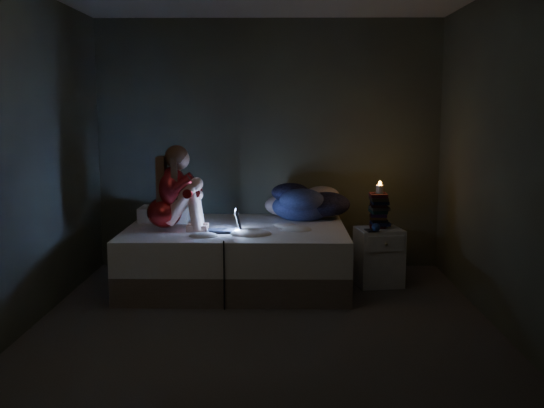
{
  "coord_description": "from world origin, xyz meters",
  "views": [
    {
      "loc": [
        0.14,
        -5.03,
        1.67
      ],
      "look_at": [
        0.05,
        1.0,
        0.8
      ],
      "focal_mm": 43.38,
      "sensor_mm": 36.0,
      "label": 1
    }
  ],
  "objects_px": {
    "laptop": "(224,220)",
    "phone": "(367,230)",
    "candle": "(380,191)",
    "bed": "(237,256)",
    "nightstand": "(379,257)",
    "woman": "(164,188)"
  },
  "relations": [
    {
      "from": "woman",
      "to": "laptop",
      "type": "relative_size",
      "value": 2.55
    },
    {
      "from": "nightstand",
      "to": "phone",
      "type": "bearing_deg",
      "value": -148.31
    },
    {
      "from": "nightstand",
      "to": "phone",
      "type": "distance_m",
      "value": 0.33
    },
    {
      "from": "phone",
      "to": "laptop",
      "type": "bearing_deg",
      "value": -173.27
    },
    {
      "from": "laptop",
      "to": "nightstand",
      "type": "xyz_separation_m",
      "value": [
        1.45,
        0.29,
        -0.4
      ]
    },
    {
      "from": "laptop",
      "to": "nightstand",
      "type": "relative_size",
      "value": 0.56
    },
    {
      "from": "bed",
      "to": "candle",
      "type": "relative_size",
      "value": 25.73
    },
    {
      "from": "bed",
      "to": "woman",
      "type": "distance_m",
      "value": 0.96
    },
    {
      "from": "bed",
      "to": "phone",
      "type": "xyz_separation_m",
      "value": [
        1.23,
        -0.1,
        0.27
      ]
    },
    {
      "from": "laptop",
      "to": "candle",
      "type": "xyz_separation_m",
      "value": [
        1.46,
        0.35,
        0.23
      ]
    },
    {
      "from": "bed",
      "to": "phone",
      "type": "height_order",
      "value": "bed"
    },
    {
      "from": "nightstand",
      "to": "phone",
      "type": "relative_size",
      "value": 3.92
    },
    {
      "from": "bed",
      "to": "candle",
      "type": "height_order",
      "value": "candle"
    },
    {
      "from": "bed",
      "to": "laptop",
      "type": "distance_m",
      "value": 0.49
    },
    {
      "from": "bed",
      "to": "candle",
      "type": "xyz_separation_m",
      "value": [
        1.36,
        0.08,
        0.62
      ]
    },
    {
      "from": "bed",
      "to": "laptop",
      "type": "height_order",
      "value": "laptop"
    },
    {
      "from": "laptop",
      "to": "phone",
      "type": "distance_m",
      "value": 1.34
    },
    {
      "from": "phone",
      "to": "bed",
      "type": "bearing_deg",
      "value": 174.8
    },
    {
      "from": "nightstand",
      "to": "candle",
      "type": "xyz_separation_m",
      "value": [
        0.0,
        0.07,
        0.63
      ]
    },
    {
      "from": "candle",
      "to": "phone",
      "type": "height_order",
      "value": "candle"
    },
    {
      "from": "candle",
      "to": "phone",
      "type": "distance_m",
      "value": 0.42
    },
    {
      "from": "bed",
      "to": "nightstand",
      "type": "height_order",
      "value": "bed"
    }
  ]
}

